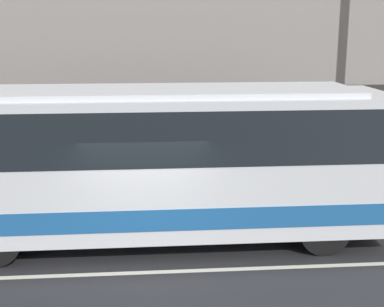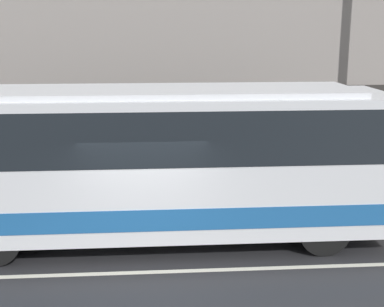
{
  "view_description": "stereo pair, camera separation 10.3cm",
  "coord_description": "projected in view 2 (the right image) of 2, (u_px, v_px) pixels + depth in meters",
  "views": [
    {
      "loc": [
        0.11,
        -9.56,
        4.67
      ],
      "look_at": [
        1.05,
        1.71,
        1.95
      ],
      "focal_mm": 50.0,
      "sensor_mm": 36.0,
      "label": 1
    },
    {
      "loc": [
        0.21,
        -9.57,
        4.67
      ],
      "look_at": [
        1.05,
        1.71,
        1.95
      ],
      "focal_mm": 50.0,
      "sensor_mm": 36.0,
      "label": 2
    }
  ],
  "objects": [
    {
      "name": "sidewalk",
      "position": [
        147.0,
        185.0,
        15.74
      ],
      "size": [
        60.0,
        3.15,
        0.15
      ],
      "color": "gray",
      "rests_on": "ground_plane"
    },
    {
      "name": "transit_bus",
      "position": [
        143.0,
        157.0,
        11.57
      ],
      "size": [
        10.7,
        2.59,
        3.37
      ],
      "color": "silver",
      "rests_on": "ground_plane"
    },
    {
      "name": "lane_stripe",
      "position": [
        145.0,
        272.0,
        10.35
      ],
      "size": [
        54.0,
        0.14,
        0.01
      ],
      "color": "beige",
      "rests_on": "ground_plane"
    },
    {
      "name": "pedestrian_waiting",
      "position": [
        108.0,
        154.0,
        15.98
      ],
      "size": [
        0.36,
        0.36,
        1.64
      ],
      "color": "#1E5933",
      "rests_on": "sidewalk"
    },
    {
      "name": "ground_plane",
      "position": [
        145.0,
        272.0,
        10.35
      ],
      "size": [
        60.0,
        60.0,
        0.0
      ],
      "primitive_type": "plane",
      "color": "#262628"
    }
  ]
}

